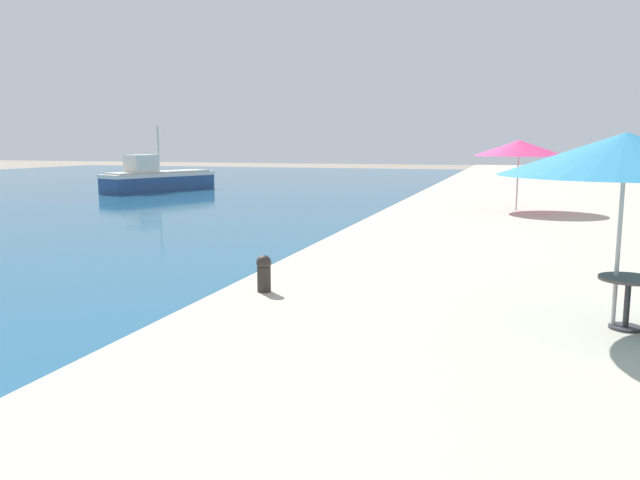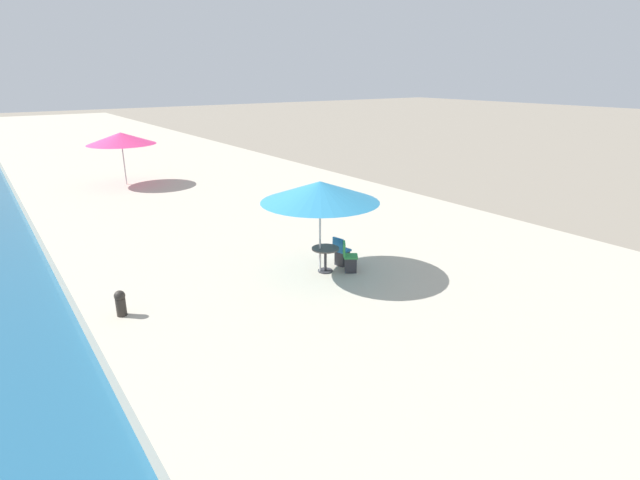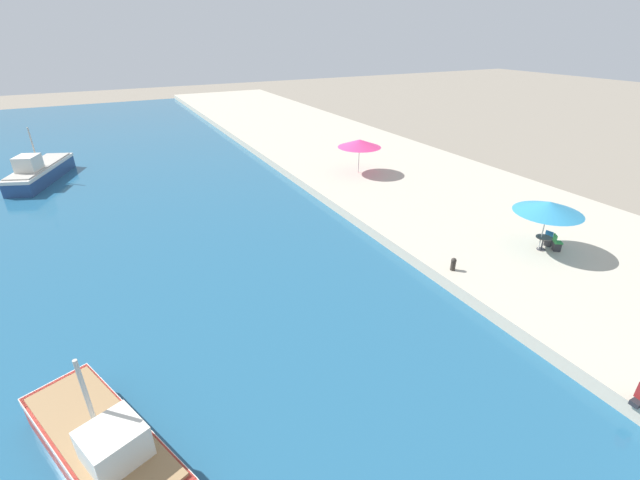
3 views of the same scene
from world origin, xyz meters
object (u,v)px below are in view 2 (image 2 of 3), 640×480
object	(u,v)px
cafe_table	(325,255)
mooring_bollard	(120,302)
cafe_chair_left	(350,261)
cafe_umbrella_pink	(320,192)
cafe_umbrella_white	(121,138)
cafe_chair_right	(342,255)

from	to	relation	value
cafe_table	mooring_bollard	size ratio (longest dim) A/B	1.22
cafe_chair_left	mooring_bollard	bearing A→B (deg)	-63.23
cafe_umbrella_pink	cafe_umbrella_white	size ratio (longest dim) A/B	0.99
cafe_chair_left	cafe_umbrella_white	bearing A→B (deg)	-137.27
cafe_umbrella_pink	cafe_umbrella_white	distance (m)	15.93
cafe_umbrella_white	cafe_table	bearing A→B (deg)	-84.52
cafe_chair_left	cafe_chair_right	size ratio (longest dim) A/B	1.00
cafe_chair_left	cafe_umbrella_pink	bearing A→B (deg)	-86.86
cafe_table	cafe_chair_left	xyz separation A→B (m)	(0.59, -0.42, -0.21)
cafe_chair_right	mooring_bollard	xyz separation A→B (m)	(-6.41, 0.40, 0.02)
cafe_chair_right	mooring_bollard	world-z (taller)	cafe_chair_right
cafe_umbrella_pink	cafe_chair_left	xyz separation A→B (m)	(0.75, -0.47, -2.11)
cafe_umbrella_white	cafe_chair_right	distance (m)	16.08
cafe_table	cafe_umbrella_pink	bearing A→B (deg)	161.77
cafe_chair_left	mooring_bollard	world-z (taller)	cafe_chair_left
cafe_chair_left	cafe_chair_right	world-z (taller)	same
cafe_chair_right	cafe_table	bearing A→B (deg)	-90.00
cafe_chair_left	cafe_chair_right	bearing A→B (deg)	-157.03
cafe_umbrella_pink	cafe_chair_right	xyz separation A→B (m)	(0.87, 0.08, -2.11)
cafe_umbrella_pink	cafe_chair_right	distance (m)	2.28
cafe_umbrella_white	cafe_umbrella_pink	bearing A→B (deg)	-85.06
cafe_umbrella_white	cafe_chair_left	world-z (taller)	cafe_umbrella_white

